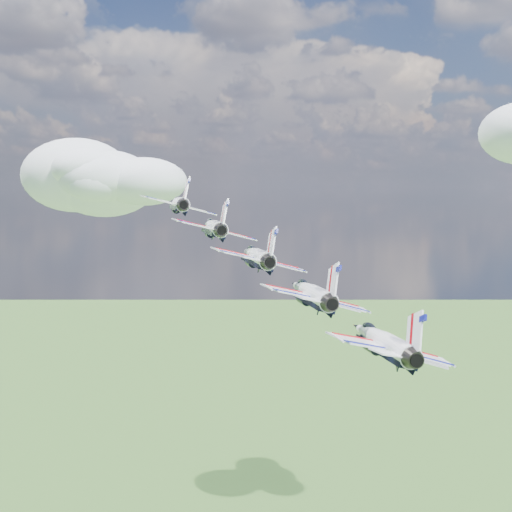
% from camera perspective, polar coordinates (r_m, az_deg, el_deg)
% --- Properties ---
extents(cloud_left, '(44.86, 35.25, 17.63)m').
position_cam_1_polar(cloud_left, '(194.54, -12.77, 6.05)').
color(cloud_left, white).
extents(jet_0, '(16.37, 18.55, 7.05)m').
position_cam_1_polar(jet_0, '(103.04, -6.22, 4.18)').
color(jet_0, white).
extents(jet_1, '(16.37, 18.55, 7.05)m').
position_cam_1_polar(jet_1, '(92.65, -3.45, 2.32)').
color(jet_1, white).
extents(jet_2, '(16.37, 18.55, 7.05)m').
position_cam_1_polar(jet_2, '(82.65, 0.00, 0.00)').
color(jet_2, white).
extents(jet_3, '(16.37, 18.55, 7.05)m').
position_cam_1_polar(jet_3, '(73.20, 4.36, -2.94)').
color(jet_3, white).
extents(jet_4, '(16.37, 18.55, 7.05)m').
position_cam_1_polar(jet_4, '(64.55, 10.00, -6.69)').
color(jet_4, white).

